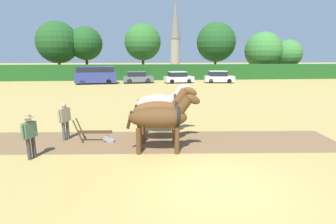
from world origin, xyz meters
name	(u,v)px	position (x,y,z in m)	size (l,w,h in m)	color
ground_plane	(217,186)	(0.00, 0.00, 0.00)	(240.00, 240.00, 0.00)	#A88E4C
plowed_furrow_strip	(82,142)	(-4.85, 4.35, 0.00)	(22.30, 2.97, 0.01)	brown
hedgerow	(159,72)	(0.00, 33.37, 1.16)	(60.00, 1.47, 2.32)	#1E511E
tree_far_left	(57,42)	(-16.03, 37.55, 5.67)	(6.59, 6.59, 8.97)	brown
tree_left	(86,43)	(-11.82, 38.40, 5.56)	(5.42, 5.42, 8.29)	#423323
tree_center_left	(143,42)	(-2.50, 37.94, 5.78)	(5.96, 5.96, 8.78)	#4C3823
tree_center	(216,42)	(10.07, 38.85, 5.85)	(6.67, 6.67, 9.20)	#423323
tree_center_right	(263,51)	(18.31, 38.19, 4.46)	(6.36, 6.36, 7.64)	#4C3823
tree_right	(288,54)	(22.47, 37.63, 3.92)	(4.79, 4.79, 6.32)	#423323
church_spire	(175,33)	(5.28, 59.65, 8.87)	(2.61, 2.61, 16.94)	gray
draft_horse_lead_left	(161,118)	(-1.48, 2.88, 1.37)	(2.89, 1.01, 2.36)	#513319
draft_horse_lead_right	(161,111)	(-1.39, 4.13, 1.38)	(2.87, 1.00, 2.49)	brown
draft_horse_trail_left	(161,104)	(-1.32, 5.38, 1.42)	(2.86, 1.17, 2.47)	#B2A38E
plow	(98,135)	(-4.15, 4.31, 0.32)	(1.72, 0.48, 1.13)	#4C331E
farmer_at_plow	(65,118)	(-5.63, 4.72, 0.98)	(0.42, 0.60, 1.69)	#4C4C4C
farmer_beside_team	(167,109)	(-0.96, 6.73, 0.92)	(0.44, 0.51, 1.60)	#38332D
farmer_onlooker_left	(30,133)	(-6.23, 2.58, 0.97)	(0.42, 0.59, 1.66)	#38332D
parked_van	(96,75)	(-8.57, 28.31, 1.15)	(5.45, 2.57, 2.26)	navy
parked_car_left	(138,77)	(-3.17, 28.87, 0.76)	(4.16, 2.16, 1.57)	#565B66
parked_car_center_left	(178,78)	(2.32, 28.52, 0.73)	(4.11, 2.42, 1.53)	silver
parked_car_center	(219,77)	(7.85, 28.34, 0.76)	(4.11, 2.19, 1.61)	silver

